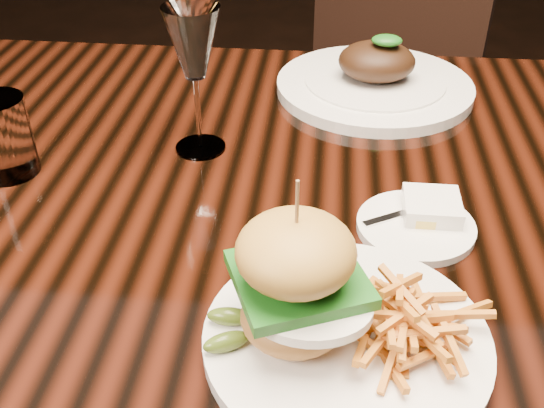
# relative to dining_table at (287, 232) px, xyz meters

# --- Properties ---
(dining_table) EXTENTS (1.60, 0.90, 0.75)m
(dining_table) POSITION_rel_dining_table_xyz_m (0.00, 0.00, 0.00)
(dining_table) COLOR black
(dining_table) RESTS_ON ground
(burger_plate) EXTENTS (0.26, 0.26, 0.18)m
(burger_plate) POSITION_rel_dining_table_xyz_m (0.07, -0.26, 0.12)
(burger_plate) COLOR white
(burger_plate) RESTS_ON dining_table
(side_saucer) EXTENTS (0.14, 0.14, 0.02)m
(side_saucer) POSITION_rel_dining_table_xyz_m (0.15, -0.08, 0.08)
(side_saucer) COLOR white
(side_saucer) RESTS_ON dining_table
(ramekin) EXTENTS (0.06, 0.06, 0.03)m
(ramekin) POSITION_rel_dining_table_xyz_m (0.17, -0.06, 0.09)
(ramekin) COLOR white
(ramekin) RESTS_ON dining_table
(wine_glass) EXTENTS (0.07, 0.07, 0.20)m
(wine_glass) POSITION_rel_dining_table_xyz_m (-0.13, 0.08, 0.22)
(wine_glass) COLOR white
(wine_glass) RESTS_ON dining_table
(water_tumbler) EXTENTS (0.08, 0.08, 0.10)m
(water_tumbler) POSITION_rel_dining_table_xyz_m (-0.36, -0.01, 0.13)
(water_tumbler) COLOR white
(water_tumbler) RESTS_ON dining_table
(far_dish) EXTENTS (0.32, 0.32, 0.10)m
(far_dish) POSITION_rel_dining_table_xyz_m (0.12, 0.29, 0.10)
(far_dish) COLOR white
(far_dish) RESTS_ON dining_table
(chair_far) EXTENTS (0.59, 0.59, 0.95)m
(chair_far) POSITION_rel_dining_table_xyz_m (0.18, 0.89, -0.13)
(chair_far) COLOR black
(chair_far) RESTS_ON ground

